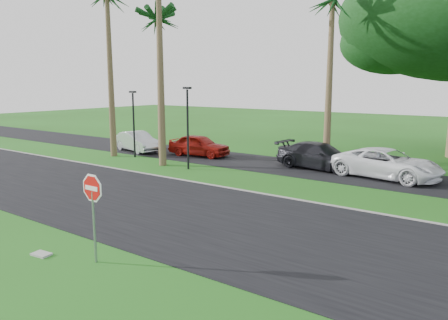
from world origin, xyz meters
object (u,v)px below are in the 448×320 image
Objects in this scene: car_red at (199,146)px; car_dark at (320,156)px; stop_sign_near at (93,200)px; car_silver at (137,142)px; car_minivan at (387,164)px.

car_dark is (8.37, 0.59, 0.02)m from car_red.
stop_sign_near is 0.51× the size of car_dark.
car_minivan reaches higher than car_silver.
car_red is at bearing 98.96° from car_dark.
stop_sign_near reaches higher than car_silver.
car_red is at bearing 99.93° from car_minivan.
car_silver is at bearing 133.69° from stop_sign_near.
car_minivan is (17.02, 1.34, 0.06)m from car_silver.
stop_sign_near is at bearing -123.57° from car_silver.
car_dark is at bearing -93.21° from car_red.
car_silver is 17.07m from car_minivan.
car_dark reaches higher than car_red.
car_minivan is at bearing 77.75° from stop_sign_near.
car_silver is at bearing 103.07° from car_minivan.
stop_sign_near is 19.76m from car_silver.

